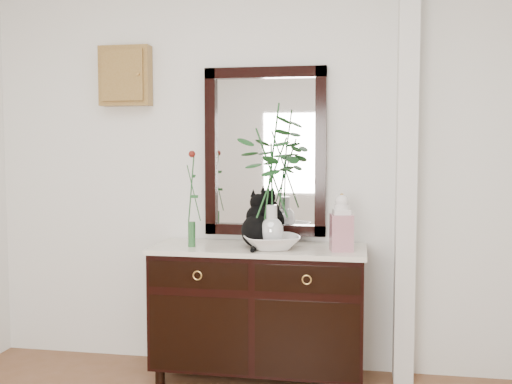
% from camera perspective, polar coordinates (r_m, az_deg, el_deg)
% --- Properties ---
extents(wall_back, '(3.60, 0.04, 2.70)m').
position_cam_1_polar(wall_back, '(3.97, -0.53, 2.55)').
color(wall_back, white).
rests_on(wall_back, ground).
extents(pilaster, '(0.12, 0.20, 2.70)m').
position_cam_1_polar(pilaster, '(3.83, 14.12, 2.36)').
color(pilaster, white).
rests_on(pilaster, ground).
extents(sideboard, '(1.33, 0.52, 0.82)m').
position_cam_1_polar(sideboard, '(3.83, 0.27, -10.77)').
color(sideboard, black).
rests_on(sideboard, ground).
extents(wall_mirror, '(0.80, 0.06, 1.10)m').
position_cam_1_polar(wall_mirror, '(3.94, 0.86, 3.84)').
color(wall_mirror, black).
rests_on(wall_mirror, wall_back).
extents(key_cabinet, '(0.35, 0.10, 0.40)m').
position_cam_1_polar(key_cabinet, '(4.20, -12.33, 10.74)').
color(key_cabinet, brown).
rests_on(key_cabinet, wall_back).
extents(cat, '(0.27, 0.32, 0.34)m').
position_cam_1_polar(cat, '(3.72, 0.17, -2.68)').
color(cat, black).
rests_on(cat, sideboard).
extents(lotus_bowl, '(0.44, 0.44, 0.08)m').
position_cam_1_polar(lotus_bowl, '(3.66, 1.50, -4.80)').
color(lotus_bowl, silver).
rests_on(lotus_bowl, sideboard).
extents(vase_branches, '(0.55, 0.55, 0.88)m').
position_cam_1_polar(vase_branches, '(3.62, 1.51, 1.73)').
color(vase_branches, silver).
rests_on(vase_branches, lotus_bowl).
extents(bud_vase_rose, '(0.10, 0.10, 0.61)m').
position_cam_1_polar(bud_vase_rose, '(3.74, -6.17, -0.58)').
color(bud_vase_rose, '#2B6030').
rests_on(bud_vase_rose, sideboard).
extents(ginger_jar, '(0.15, 0.15, 0.35)m').
position_cam_1_polar(ginger_jar, '(3.62, 8.15, -2.83)').
color(ginger_jar, silver).
rests_on(ginger_jar, sideboard).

